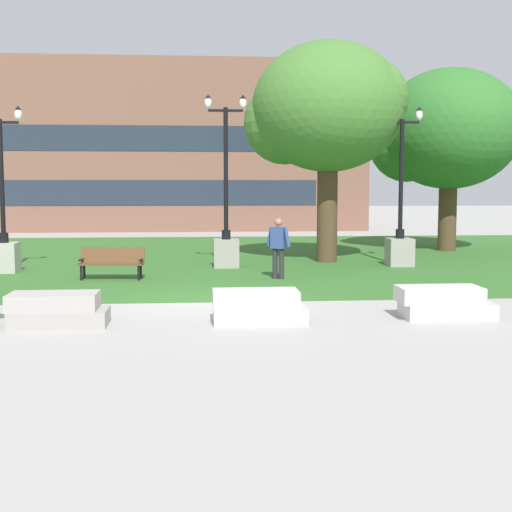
{
  "coord_description": "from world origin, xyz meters",
  "views": [
    {
      "loc": [
        -0.22,
        -16.07,
        2.69
      ],
      "look_at": [
        0.96,
        -1.4,
        1.2
      ],
      "focal_mm": 50.0,
      "sensor_mm": 36.0,
      "label": 1
    }
  ],
  "objects_px": {
    "person_bystander_near_lawn": "(278,245)",
    "park_bench_near_right": "(112,261)",
    "lamp_post_left": "(400,234)",
    "lamp_post_center": "(226,233)",
    "concrete_block_right": "(443,303)",
    "lamp_post_right": "(4,239)",
    "concrete_block_center": "(57,310)",
    "concrete_block_left": "(258,307)"
  },
  "relations": [
    {
      "from": "concrete_block_right",
      "to": "lamp_post_left",
      "type": "bearing_deg",
      "value": 79.5
    },
    {
      "from": "lamp_post_right",
      "to": "lamp_post_center",
      "type": "height_order",
      "value": "lamp_post_center"
    },
    {
      "from": "park_bench_near_right",
      "to": "person_bystander_near_lawn",
      "type": "distance_m",
      "value": 4.71
    },
    {
      "from": "concrete_block_left",
      "to": "concrete_block_right",
      "type": "xyz_separation_m",
      "value": [
        3.77,
        0.2,
        0.0
      ]
    },
    {
      "from": "person_bystander_near_lawn",
      "to": "park_bench_near_right",
      "type": "bearing_deg",
      "value": 176.64
    },
    {
      "from": "lamp_post_center",
      "to": "lamp_post_left",
      "type": "relative_size",
      "value": 1.06
    },
    {
      "from": "concrete_block_left",
      "to": "park_bench_near_right",
      "type": "relative_size",
      "value": 0.98
    },
    {
      "from": "concrete_block_left",
      "to": "lamp_post_right",
      "type": "bearing_deg",
      "value": 129.86
    },
    {
      "from": "person_bystander_near_lawn",
      "to": "lamp_post_center",
      "type": "bearing_deg",
      "value": 114.79
    },
    {
      "from": "concrete_block_right",
      "to": "lamp_post_right",
      "type": "xyz_separation_m",
      "value": [
        -10.79,
        8.21,
        0.73
      ]
    },
    {
      "from": "person_bystander_near_lawn",
      "to": "concrete_block_right",
      "type": "bearing_deg",
      "value": -66.25
    },
    {
      "from": "concrete_block_center",
      "to": "lamp_post_left",
      "type": "height_order",
      "value": "lamp_post_left"
    },
    {
      "from": "concrete_block_center",
      "to": "lamp_post_left",
      "type": "distance_m",
      "value": 13.04
    },
    {
      "from": "park_bench_near_right",
      "to": "concrete_block_center",
      "type": "bearing_deg",
      "value": -92.18
    },
    {
      "from": "concrete_block_center",
      "to": "concrete_block_right",
      "type": "bearing_deg",
      "value": 1.76
    },
    {
      "from": "concrete_block_right",
      "to": "person_bystander_near_lawn",
      "type": "relative_size",
      "value": 1.11
    },
    {
      "from": "lamp_post_left",
      "to": "concrete_block_left",
      "type": "bearing_deg",
      "value": -120.74
    },
    {
      "from": "park_bench_near_right",
      "to": "lamp_post_left",
      "type": "bearing_deg",
      "value": 16.07
    },
    {
      "from": "concrete_block_right",
      "to": "lamp_post_center",
      "type": "relative_size",
      "value": 0.35
    },
    {
      "from": "park_bench_near_right",
      "to": "lamp_post_center",
      "type": "height_order",
      "value": "lamp_post_center"
    },
    {
      "from": "park_bench_near_right",
      "to": "person_bystander_near_lawn",
      "type": "relative_size",
      "value": 1.08
    },
    {
      "from": "lamp_post_center",
      "to": "concrete_block_left",
      "type": "bearing_deg",
      "value": -88.42
    },
    {
      "from": "concrete_block_right",
      "to": "lamp_post_right",
      "type": "relative_size",
      "value": 0.38
    },
    {
      "from": "lamp_post_right",
      "to": "lamp_post_left",
      "type": "bearing_deg",
      "value": 3.31
    },
    {
      "from": "concrete_block_center",
      "to": "park_bench_near_right",
      "type": "distance_m",
      "value": 6.58
    },
    {
      "from": "lamp_post_right",
      "to": "person_bystander_near_lawn",
      "type": "distance_m",
      "value": 8.4
    },
    {
      "from": "concrete_block_right",
      "to": "person_bystander_near_lawn",
      "type": "bearing_deg",
      "value": 113.75
    },
    {
      "from": "park_bench_near_right",
      "to": "lamp_post_center",
      "type": "xyz_separation_m",
      "value": [
        3.32,
        2.66,
        0.58
      ]
    },
    {
      "from": "concrete_block_center",
      "to": "concrete_block_left",
      "type": "height_order",
      "value": "same"
    },
    {
      "from": "park_bench_near_right",
      "to": "lamp_post_right",
      "type": "xyz_separation_m",
      "value": [
        -3.44,
        1.87,
        0.5
      ]
    },
    {
      "from": "concrete_block_center",
      "to": "lamp_post_right",
      "type": "bearing_deg",
      "value": 110.71
    },
    {
      "from": "lamp_post_right",
      "to": "concrete_block_center",
      "type": "bearing_deg",
      "value": -69.29
    },
    {
      "from": "lamp_post_left",
      "to": "person_bystander_near_lawn",
      "type": "distance_m",
      "value": 5.19
    },
    {
      "from": "concrete_block_right",
      "to": "person_bystander_near_lawn",
      "type": "height_order",
      "value": "person_bystander_near_lawn"
    },
    {
      "from": "concrete_block_center",
      "to": "concrete_block_right",
      "type": "height_order",
      "value": "same"
    },
    {
      "from": "concrete_block_center",
      "to": "lamp_post_right",
      "type": "xyz_separation_m",
      "value": [
        -3.19,
        8.44,
        0.73
      ]
    },
    {
      "from": "concrete_block_left",
      "to": "concrete_block_center",
      "type": "bearing_deg",
      "value": -179.43
    },
    {
      "from": "concrete_block_center",
      "to": "concrete_block_right",
      "type": "xyz_separation_m",
      "value": [
        7.59,
        0.23,
        0.0
      ]
    },
    {
      "from": "park_bench_near_right",
      "to": "lamp_post_center",
      "type": "bearing_deg",
      "value": 38.74
    },
    {
      "from": "concrete_block_center",
      "to": "lamp_post_left",
      "type": "xyz_separation_m",
      "value": [
        9.25,
        9.16,
        0.75
      ]
    },
    {
      "from": "lamp_post_center",
      "to": "person_bystander_near_lawn",
      "type": "bearing_deg",
      "value": -65.21
    },
    {
      "from": "concrete_block_center",
      "to": "park_bench_near_right",
      "type": "relative_size",
      "value": 1.0
    }
  ]
}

